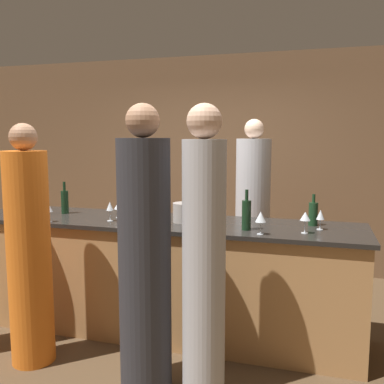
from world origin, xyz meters
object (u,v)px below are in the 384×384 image
object	(u,v)px
ice_bucket	(185,212)
wine_bottle_1	(246,214)
bartender	(253,218)
wine_bottle_2	(65,201)
wine_bottle_0	(313,213)
guest_2	(204,261)
guest_0	(29,253)
guest_3	(145,259)

from	to	relation	value
ice_bucket	wine_bottle_1	bearing A→B (deg)	-16.43
bartender	wine_bottle_2	xyz separation A→B (m)	(-1.67, -0.87, 0.23)
wine_bottle_0	wine_bottle_1	size ratio (longest dim) A/B	0.82
wine_bottle_1	wine_bottle_2	xyz separation A→B (m)	(-1.79, 0.23, -0.01)
wine_bottle_0	wine_bottle_2	xyz separation A→B (m)	(-2.29, -0.09, 0.02)
guest_2	wine_bottle_1	size ratio (longest dim) A/B	6.08
guest_2	wine_bottle_2	distance (m)	1.87
guest_2	wine_bottle_2	xyz separation A→B (m)	(-1.62, 0.90, 0.19)
ice_bucket	wine_bottle_2	bearing A→B (deg)	177.00
guest_0	wine_bottle_2	distance (m)	0.92
guest_0	ice_bucket	xyz separation A→B (m)	(0.99, 0.79, 0.23)
guest_0	ice_bucket	distance (m)	1.29
wine_bottle_0	wine_bottle_1	world-z (taller)	wine_bottle_1
wine_bottle_2	ice_bucket	distance (m)	1.23
bartender	guest_0	bearing A→B (deg)	50.02
bartender	guest_2	xyz separation A→B (m)	(-0.05, -1.78, 0.04)
wine_bottle_0	wine_bottle_2	size ratio (longest dim) A/B	0.86
guest_2	wine_bottle_2	world-z (taller)	guest_2
guest_3	wine_bottle_0	xyz separation A→B (m)	(1.08, 1.00, 0.20)
guest_2	wine_bottle_0	size ratio (longest dim) A/B	7.43
bartender	guest_3	distance (m)	1.84
guest_0	wine_bottle_1	size ratio (longest dim) A/B	5.74
ice_bucket	guest_0	bearing A→B (deg)	-141.66
wine_bottle_1	guest_2	bearing A→B (deg)	-103.80
guest_3	wine_bottle_1	xyz separation A→B (m)	(0.58, 0.68, 0.22)
guest_3	ice_bucket	distance (m)	0.86
bartender	wine_bottle_2	distance (m)	1.90
guest_3	ice_bucket	xyz separation A→B (m)	(0.02, 0.85, 0.18)
bartender	ice_bucket	xyz separation A→B (m)	(-0.45, -0.94, 0.20)
guest_2	guest_3	bearing A→B (deg)	-179.26
guest_3	wine_bottle_2	size ratio (longest dim) A/B	6.41
wine_bottle_0	ice_bucket	distance (m)	1.08
guest_0	ice_bucket	bearing A→B (deg)	38.34
ice_bucket	wine_bottle_0	bearing A→B (deg)	8.46
wine_bottle_1	wine_bottle_2	bearing A→B (deg)	172.66
wine_bottle_0	wine_bottle_1	xyz separation A→B (m)	(-0.50, -0.32, 0.02)
guest_2	wine_bottle_0	distance (m)	1.21
guest_2	wine_bottle_1	distance (m)	0.72
guest_3	wine_bottle_2	world-z (taller)	guest_3
bartender	guest_2	size ratio (longest dim) A/B	0.98
guest_0	guest_3	world-z (taller)	guest_3
bartender	guest_3	size ratio (longest dim) A/B	0.98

